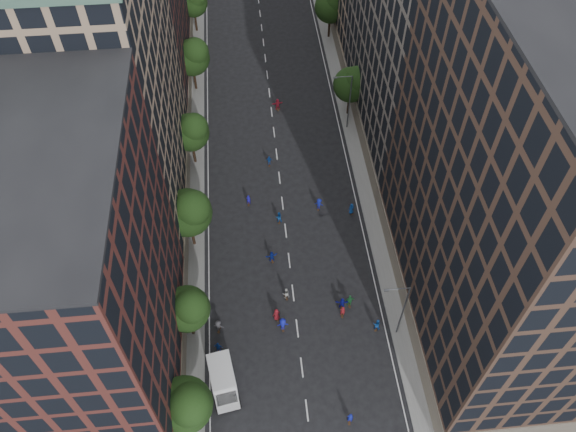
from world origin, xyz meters
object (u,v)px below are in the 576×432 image
at_px(streetlamp_far, 348,99).
at_px(skater_2, 377,324).
at_px(streetlamp_near, 402,308).
at_px(cargo_van, 223,381).
at_px(skater_0, 225,395).
at_px(skater_1, 350,418).

relative_size(streetlamp_far, skater_2, 5.39).
bearing_deg(streetlamp_far, streetlamp_near, -90.00).
xyz_separation_m(streetlamp_near, cargo_van, (-18.40, -4.30, -3.68)).
distance_m(streetlamp_far, skater_2, 32.64).
bearing_deg(skater_0, cargo_van, -70.50).
bearing_deg(streetlamp_far, skater_0, -115.43).
xyz_separation_m(streetlamp_far, cargo_van, (-18.40, -37.30, -3.68)).
relative_size(streetlamp_near, skater_0, 5.57).
distance_m(streetlamp_far, skater_0, 42.85).
height_order(cargo_van, skater_2, cargo_van).
height_order(skater_0, skater_2, skater_2).
bearing_deg(skater_0, streetlamp_near, -148.11).
distance_m(skater_1, skater_2, 10.64).
distance_m(skater_0, skater_2, 17.57).
bearing_deg(streetlamp_far, cargo_van, -116.25).
height_order(skater_0, skater_1, skater_1).
bearing_deg(skater_1, streetlamp_near, -113.59).
relative_size(streetlamp_far, skater_1, 5.45).
bearing_deg(cargo_van, streetlamp_far, 54.19).
height_order(cargo_van, skater_1, cargo_van).
bearing_deg(skater_2, skater_1, 85.32).
relative_size(streetlamp_far, cargo_van, 1.61).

